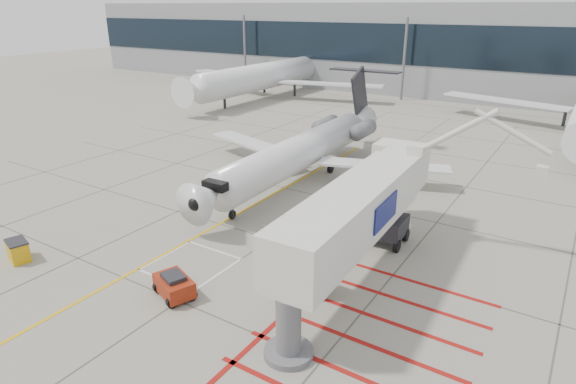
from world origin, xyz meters
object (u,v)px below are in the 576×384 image
Objects in this scene: pushback_tug at (174,285)px; spill_bin at (18,250)px; jet_bridge at (352,223)px; regional_jet at (285,140)px.

pushback_tug is 10.34m from spill_bin.
spill_bin is (-17.03, -7.69, -2.99)m from jet_bridge.
pushback_tug is (-6.92, -5.54, -2.96)m from jet_bridge.
regional_jet is 19.43m from spill_bin.
pushback_tug is 1.56× the size of spill_bin.
pushback_tug is (3.65, -15.87, -3.28)m from regional_jet.
regional_jet is 1.66× the size of jet_bridge.
jet_bridge is 9.34m from pushback_tug.
pushback_tug is at bearing -143.53° from jet_bridge.
spill_bin is (-10.12, -2.15, -0.03)m from pushback_tug.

